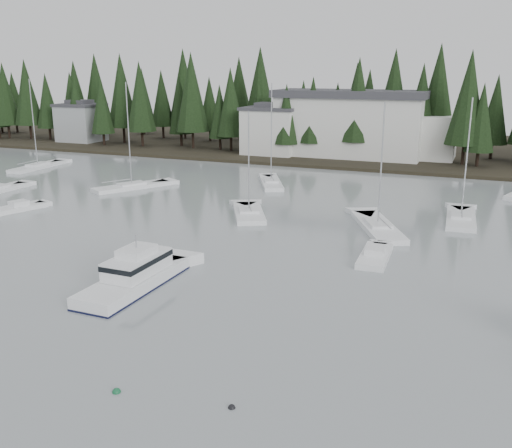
{
  "coord_description": "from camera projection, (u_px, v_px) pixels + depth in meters",
  "views": [
    {
      "loc": [
        17.01,
        -13.66,
        14.98
      ],
      "look_at": [
        -0.16,
        28.39,
        2.5
      ],
      "focal_mm": 40.0,
      "sensor_mm": 36.0,
      "label": 1
    }
  ],
  "objects": [
    {
      "name": "mooring_buoy_dark",
      "position": [
        232.0,
        408.0,
        25.98
      ],
      "size": [
        0.35,
        0.35,
        0.35
      ],
      "primitive_type": "sphere",
      "color": "black",
      "rests_on": "ground"
    },
    {
      "name": "far_shore_land",
      "position": [
        392.0,
        149.0,
        108.95
      ],
      "size": [
        240.0,
        54.0,
        1.0
      ],
      "primitive_type": "cube",
      "color": "black",
      "rests_on": "ground"
    },
    {
      "name": "sailboat_10",
      "position": [
        249.0,
        215.0,
        59.84
      ],
      "size": [
        6.4,
        8.75,
        11.36
      ],
      "rotation": [
        0.0,
        0.0,
        2.04
      ],
      "color": "white",
      "rests_on": "ground"
    },
    {
      "name": "sailboat_7",
      "position": [
        378.0,
        229.0,
        54.72
      ],
      "size": [
        7.23,
        11.0,
        12.51
      ],
      "rotation": [
        0.0,
        0.0,
        2.01
      ],
      "color": "white",
      "rests_on": "ground"
    },
    {
      "name": "house_far_west",
      "position": [
        81.0,
        122.0,
        115.38
      ],
      "size": [
        8.48,
        7.42,
        8.25
      ],
      "color": "#999EA0",
      "rests_on": "ground"
    },
    {
      "name": "runabout_0",
      "position": [
        19.0,
        209.0,
        62.06
      ],
      "size": [
        3.88,
        6.01,
        1.42
      ],
      "rotation": [
        0.0,
        0.0,
        1.25
      ],
      "color": "white",
      "rests_on": "ground"
    },
    {
      "name": "harbor_inn",
      "position": [
        362.0,
        125.0,
        95.41
      ],
      "size": [
        29.5,
        11.5,
        10.9
      ],
      "color": "silver",
      "rests_on": "ground"
    },
    {
      "name": "conifer_treeline",
      "position": [
        382.0,
        157.0,
        99.13
      ],
      "size": [
        200.0,
        22.0,
        20.0
      ],
      "primitive_type": null,
      "color": "black",
      "rests_on": "ground"
    },
    {
      "name": "sailboat_6",
      "position": [
        271.0,
        184.0,
        75.56
      ],
      "size": [
        6.42,
        9.71,
        13.65
      ],
      "rotation": [
        0.0,
        0.0,
        2.02
      ],
      "color": "white",
      "rests_on": "ground"
    },
    {
      "name": "house_west",
      "position": [
        271.0,
        130.0,
        98.21
      ],
      "size": [
        9.54,
        7.42,
        8.75
      ],
      "color": "silver",
      "rests_on": "ground"
    },
    {
      "name": "sailboat_0",
      "position": [
        461.0,
        220.0,
        57.76
      ],
      "size": [
        3.28,
        9.28,
        12.78
      ],
      "rotation": [
        0.0,
        0.0,
        1.63
      ],
      "color": "white",
      "rests_on": "ground"
    },
    {
      "name": "sailboat_9",
      "position": [
        38.0,
        168.0,
        87.97
      ],
      "size": [
        3.07,
        10.82,
        13.93
      ],
      "rotation": [
        0.0,
        0.0,
        1.62
      ],
      "color": "white",
      "rests_on": "ground"
    },
    {
      "name": "mooring_buoy_green",
      "position": [
        117.0,
        392.0,
        27.23
      ],
      "size": [
        0.42,
        0.42,
        0.42
      ],
      "primitive_type": "sphere",
      "color": "#145933",
      "rests_on": "ground"
    },
    {
      "name": "cabin_cruiser_center",
      "position": [
        135.0,
        278.0,
        40.21
      ],
      "size": [
        3.3,
        10.21,
        4.37
      ],
      "rotation": [
        0.0,
        0.0,
        1.56
      ],
      "color": "white",
      "rests_on": "ground"
    },
    {
      "name": "runabout_1",
      "position": [
        375.0,
        257.0,
        46.19
      ],
      "size": [
        2.48,
        6.38,
        1.42
      ],
      "rotation": [
        0.0,
        0.0,
        1.62
      ],
      "color": "white",
      "rests_on": "ground"
    },
    {
      "name": "sailboat_3",
      "position": [
        132.0,
        188.0,
        73.16
      ],
      "size": [
        7.2,
        10.08,
        13.84
      ],
      "rotation": [
        0.0,
        0.0,
        1.06
      ],
      "color": "white",
      "rests_on": "ground"
    }
  ]
}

